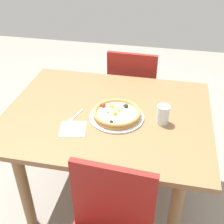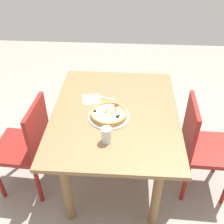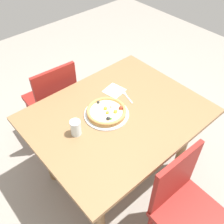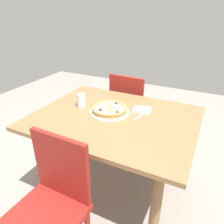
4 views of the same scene
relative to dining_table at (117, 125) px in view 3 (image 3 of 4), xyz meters
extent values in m
plane|color=gray|center=(0.00, 0.00, -0.64)|extent=(6.00, 6.00, 0.00)
cube|color=olive|center=(0.00, 0.00, 0.10)|extent=(1.23, 0.98, 0.03)
cylinder|color=olive|center=(-0.46, -0.33, -0.27)|extent=(0.07, 0.07, 0.72)
cylinder|color=olive|center=(0.46, -0.33, -0.27)|extent=(0.07, 0.07, 0.72)
cylinder|color=olive|center=(-0.46, 0.33, -0.27)|extent=(0.07, 0.07, 0.72)
cylinder|color=olive|center=(0.46, 0.33, -0.27)|extent=(0.07, 0.07, 0.72)
cylinder|color=maroon|center=(0.11, -0.60, -0.42)|extent=(0.04, 0.04, 0.43)
cube|color=maroon|center=(-0.07, -0.77, -0.18)|extent=(0.41, 0.41, 0.04)
cube|color=maroon|center=(-0.06, -0.58, 0.05)|extent=(0.38, 0.04, 0.42)
cylinder|color=maroon|center=(-0.30, 0.95, -0.42)|extent=(0.04, 0.04, 0.43)
cylinder|color=maroon|center=(0.04, 0.93, -0.42)|extent=(0.04, 0.04, 0.43)
cylinder|color=maroon|center=(-0.32, 0.61, -0.42)|extent=(0.04, 0.04, 0.43)
cylinder|color=maroon|center=(0.02, 0.59, -0.42)|extent=(0.04, 0.04, 0.43)
cube|color=maroon|center=(-0.14, 0.77, -0.18)|extent=(0.42, 0.42, 0.04)
cube|color=maroon|center=(-0.15, 0.58, 0.05)|extent=(0.38, 0.05, 0.42)
cylinder|color=silver|center=(-0.07, 0.04, 0.12)|extent=(0.32, 0.32, 0.01)
cylinder|color=#B78447|center=(-0.07, 0.04, 0.14)|extent=(0.28, 0.28, 0.02)
cylinder|color=beige|center=(-0.07, 0.04, 0.15)|extent=(0.24, 0.24, 0.01)
torus|color=#B78447|center=(-0.07, 0.04, 0.16)|extent=(0.28, 0.28, 0.02)
sphere|color=#4C9E38|center=(-0.09, -0.04, 0.16)|extent=(0.02, 0.02, 0.02)
sphere|color=gold|center=(-0.07, 0.02, 0.16)|extent=(0.02, 0.02, 0.02)
sphere|color=#E58C7F|center=(-0.02, 0.05, 0.16)|extent=(0.02, 0.02, 0.02)
sphere|color=gold|center=(-0.06, 0.06, 0.16)|extent=(0.03, 0.03, 0.03)
sphere|color=#262626|center=(-0.11, -0.02, 0.16)|extent=(0.03, 0.03, 0.03)
sphere|color=#262626|center=(-0.05, 0.15, 0.16)|extent=(0.02, 0.02, 0.02)
sphere|color=maroon|center=(0.03, -0.01, 0.16)|extent=(0.03, 0.03, 0.03)
sphere|color=gold|center=(-0.03, -0.01, 0.16)|extent=(0.03, 0.03, 0.03)
cube|color=silver|center=(0.17, 0.06, 0.12)|extent=(0.04, 0.11, 0.00)
cube|color=silver|center=(0.19, 0.14, 0.12)|extent=(0.03, 0.05, 0.00)
cylinder|color=silver|center=(-0.33, 0.04, 0.18)|extent=(0.07, 0.07, 0.11)
cube|color=white|center=(0.15, 0.20, 0.12)|extent=(0.16, 0.16, 0.00)
camera|label=1|loc=(-0.32, 1.42, 1.11)|focal=46.89mm
camera|label=2|loc=(-1.66, -0.08, 1.41)|focal=43.33mm
camera|label=3|loc=(-0.89, -0.95, 1.42)|focal=41.29mm
camera|label=4|loc=(0.63, -1.32, 0.88)|focal=34.33mm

